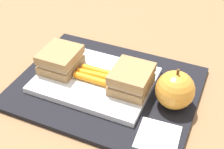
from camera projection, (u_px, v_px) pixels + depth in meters
ground_plane at (106, 89)px, 0.63m from camera, size 2.40×2.40×0.00m
lunchbag_mat at (106, 87)px, 0.63m from camera, size 0.36×0.28×0.01m
food_tray at (95, 80)px, 0.63m from camera, size 0.23×0.17×0.01m
sandwich_half_left at (61, 60)px, 0.64m from camera, size 0.07×0.08×0.04m
sandwich_half_right at (132, 79)px, 0.59m from camera, size 0.07×0.08×0.04m
carrot_sticks_bundle at (95, 75)px, 0.62m from camera, size 0.08×0.04×0.02m
apple at (175, 90)px, 0.56m from camera, size 0.07×0.07×0.08m
paper_napkin at (158, 137)px, 0.52m from camera, size 0.07×0.07×0.00m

